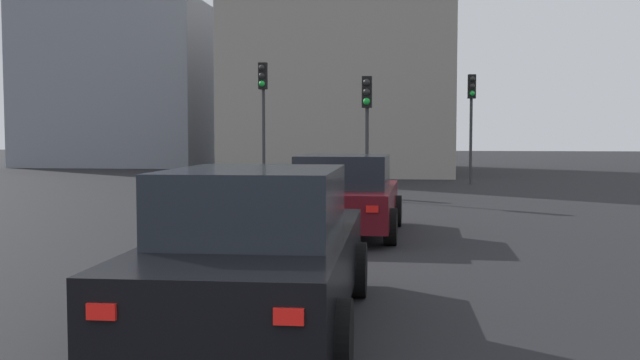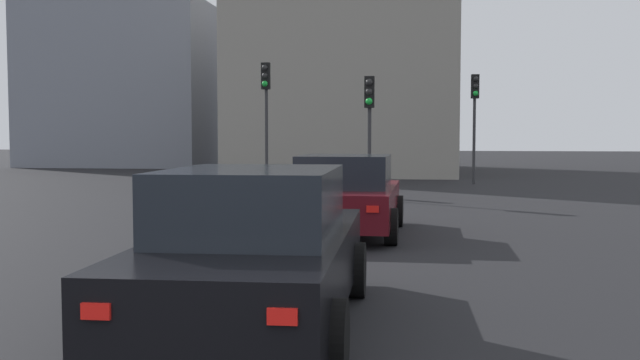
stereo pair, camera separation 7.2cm
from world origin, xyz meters
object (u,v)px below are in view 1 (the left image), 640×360
(car_maroon_lead, at_px, (344,196))
(traffic_light_near_left, at_px, (472,105))
(traffic_light_near_right, at_px, (367,111))
(car_black_second, at_px, (259,252))
(traffic_light_far_left, at_px, (263,99))

(car_maroon_lead, bearing_deg, traffic_light_near_left, -12.88)
(car_maroon_lead, distance_m, traffic_light_near_left, 14.79)
(car_maroon_lead, distance_m, traffic_light_near_right, 7.46)
(car_black_second, bearing_deg, traffic_light_near_right, -2.01)
(car_maroon_lead, bearing_deg, traffic_light_far_left, 20.44)
(car_maroon_lead, bearing_deg, car_black_second, 179.17)
(car_maroon_lead, relative_size, car_black_second, 0.89)
(traffic_light_near_left, bearing_deg, traffic_light_near_right, -33.99)
(car_black_second, height_order, traffic_light_near_right, traffic_light_near_right)
(car_maroon_lead, height_order, traffic_light_near_right, traffic_light_near_right)
(car_maroon_lead, height_order, traffic_light_far_left, traffic_light_far_left)
(car_maroon_lead, distance_m, traffic_light_far_left, 11.58)
(car_maroon_lead, relative_size, traffic_light_far_left, 0.96)
(car_maroon_lead, relative_size, traffic_light_near_right, 1.17)
(traffic_light_near_left, distance_m, traffic_light_far_left, 8.08)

